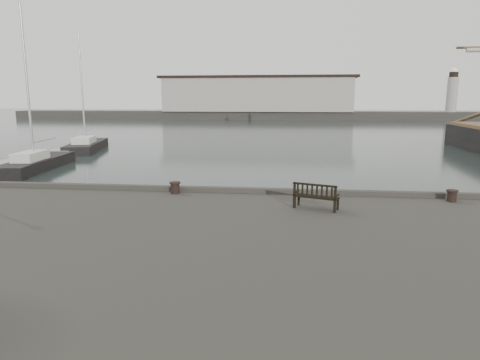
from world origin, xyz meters
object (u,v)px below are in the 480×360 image
at_px(bollard_right, 452,196).
at_px(yacht_c, 38,166).
at_px(bench, 316,201).
at_px(bollard_left, 175,188).
at_px(yacht_d, 87,148).

xyz_separation_m(bollard_right, yacht_c, (-23.49, 13.52, -1.51)).
distance_m(bench, bollard_left, 5.31).
bearing_deg(bollard_left, yacht_c, 135.95).
relative_size(bollard_right, yacht_c, 0.03).
bearing_deg(yacht_c, yacht_d, 93.28).
bearing_deg(yacht_c, bollard_left, -50.57).
height_order(bollard_right, yacht_c, yacht_c).
bearing_deg(bollard_right, yacht_c, 150.07).
bearing_deg(bollard_right, bollard_left, 179.07).
distance_m(bollard_right, yacht_c, 27.14).
height_order(bollard_left, yacht_d, yacht_d).
distance_m(yacht_c, yacht_d, 11.94).
xyz_separation_m(bench, yacht_c, (-18.84, 15.08, -1.57)).
xyz_separation_m(bench, yacht_d, (-20.87, 26.84, -1.59)).
relative_size(bollard_left, yacht_c, 0.04).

